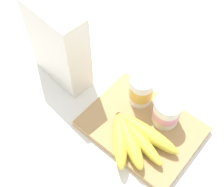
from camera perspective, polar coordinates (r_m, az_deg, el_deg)
ground_plane at (r=0.82m, az=5.74°, el=-6.77°), size 2.40×2.40×0.00m
cutting_board at (r=0.82m, az=5.79°, el=-6.43°), size 0.30×0.23×0.02m
cereal_box at (r=0.85m, az=-10.54°, el=9.22°), size 0.20×0.10×0.25m
yogurt_cup_front at (r=0.81m, az=5.70°, el=0.59°), size 0.07×0.07×0.09m
yogurt_cup_back at (r=0.79m, az=10.59°, el=-3.56°), size 0.07×0.07×0.08m
banana_bunch at (r=0.77m, az=4.40°, el=-8.59°), size 0.20×0.16×0.04m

